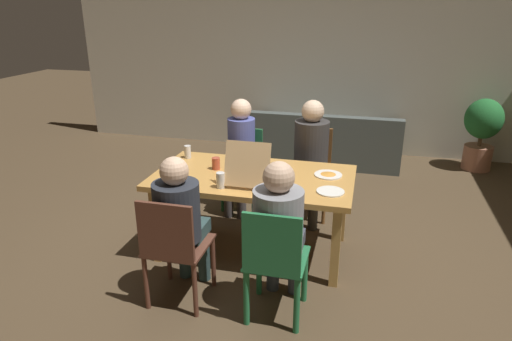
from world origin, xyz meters
name	(u,v)px	position (x,y,z in m)	size (l,w,h in m)	color
ground_plane	(253,249)	(0.00, 0.00, 0.00)	(20.00, 20.00, 0.00)	#4E3C28
back_wall	(309,55)	(0.00, 3.31, 1.44)	(7.44, 0.12, 2.88)	beige
dining_table	(253,183)	(0.00, 0.00, 0.67)	(1.75, 0.97, 0.75)	#C68C43
chair_0	(275,261)	(0.39, -0.92, 0.48)	(0.42, 0.43, 0.90)	#246F40
person_0	(279,224)	(0.39, -0.79, 0.71)	(0.35, 0.51, 1.19)	#3D424E
chair_1	(173,245)	(-0.36, -0.93, 0.51)	(0.44, 0.45, 0.89)	brown
person_1	(180,215)	(-0.36, -0.78, 0.69)	(0.34, 0.49, 1.16)	#2C4342
chair_2	(244,163)	(-0.36, 0.96, 0.50)	(0.40, 0.39, 0.87)	#236739
person_2	(240,147)	(-0.36, 0.83, 0.72)	(0.29, 0.47, 1.23)	#423C3A
chair_3	(311,166)	(0.39, 0.98, 0.52)	(0.41, 0.44, 0.92)	brown
person_3	(310,151)	(0.39, 0.83, 0.74)	(0.36, 0.57, 1.26)	#3E3D38
pizza_box_0	(253,174)	(0.03, -0.10, 0.80)	(0.37, 0.49, 0.38)	tan
plate_0	(328,174)	(0.64, 0.15, 0.76)	(0.24, 0.24, 0.03)	white
plate_1	(330,192)	(0.70, -0.22, 0.75)	(0.22, 0.22, 0.01)	white
drinking_glass_0	(216,163)	(-0.37, 0.06, 0.80)	(0.07, 0.07, 0.11)	#B44933
drinking_glass_1	(188,152)	(-0.74, 0.30, 0.81)	(0.06, 0.06, 0.12)	silver
drinking_glass_2	(221,180)	(-0.19, -0.34, 0.81)	(0.07, 0.07, 0.13)	silver
couch	(323,143)	(0.34, 2.69, 0.26)	(2.15, 0.88, 0.75)	#4A5350
potted_plant	(482,129)	(2.45, 2.87, 0.57)	(0.49, 0.49, 0.98)	#A86B50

